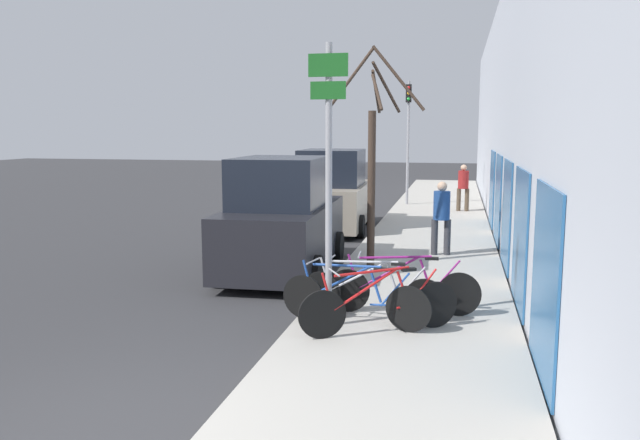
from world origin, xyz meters
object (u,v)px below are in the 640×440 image
Objects in this scene: pedestrian_far at (463,184)px; street_tree at (373,163)px; signpost at (329,173)px; bicycle_3 at (403,289)px; parked_car_0 at (282,222)px; traffic_light at (408,126)px; bicycle_1 at (354,299)px; bicycle_0 at (380,305)px; pedestrian_near at (442,213)px; bicycle_2 at (371,292)px; parked_car_1 at (333,194)px.

street_tree is (-1.85, -9.21, 1.17)m from pedestrian_far.
signpost is 1.69× the size of bicycle_3.
traffic_light is at bearing 79.84° from parked_car_0.
bicycle_1 is 1.39× the size of pedestrian_far.
pedestrian_far is 9.46m from street_tree.
bicycle_0 is 1.25× the size of pedestrian_near.
bicycle_2 is 0.50m from bicycle_3.
parked_car_1 is at bearing 88.88° from parked_car_0.
bicycle_1 is at bearing 133.23° from bicycle_3.
bicycle_3 is (0.22, 0.97, 0.00)m from bicycle_0.
bicycle_1 is 0.51× the size of parked_car_0.
bicycle_2 is at bearing -87.42° from traffic_light.
signpost reaches higher than parked_car_1.
bicycle_2 is at bearing -55.88° from parked_car_0.
pedestrian_near reaches higher than bicycle_3.
signpost reaches higher than bicycle_2.
street_tree reaches higher than pedestrian_far.
street_tree reaches higher than parked_car_1.
street_tree is at bearing -19.71° from bicycle_0.
street_tree is (-0.48, 3.54, 1.71)m from bicycle_2.
signpost is at bearing -90.79° from street_tree.
pedestrian_far is at bearing 44.99° from parked_car_1.
bicycle_2 is 0.50× the size of street_tree.
signpost is 0.91× the size of parked_car_0.
pedestrian_near is at bearing 0.10° from bicycle_1.
bicycle_0 and bicycle_3 have the same top height.
traffic_light reaches higher than bicycle_0.
pedestrian_near is 1.03× the size of pedestrian_far.
bicycle_1 is at bearing 87.36° from pedestrian_far.
signpost reaches higher than bicycle_1.
street_tree is at bearing 89.21° from signpost.
bicycle_2 is at bearing -11.38° from bicycle_1.
bicycle_2 is 0.95× the size of bicycle_3.
bicycle_0 is (0.75, -0.16, -1.77)m from signpost.
bicycle_0 is 5.72m from pedestrian_near.
traffic_light is at bearing -88.60° from pedestrian_near.
bicycle_2 is 12.83m from pedestrian_far.
street_tree is 0.97× the size of traffic_light.
parked_car_0 is at bearing -91.48° from parked_car_1.
street_tree reaches higher than bicycle_1.
signpost is 9.53m from parked_car_1.
bicycle_2 is at bearing 114.51° from bicycle_3.
parked_car_1 reaches higher than pedestrian_far.
traffic_light reaches higher than parked_car_1.
pedestrian_far is at bearing -8.96° from bicycle_3.
parked_car_1 is at bearing 100.98° from signpost.
bicycle_3 is 0.54× the size of parked_car_1.
traffic_light is (-0.11, 14.86, 0.72)m from signpost.
bicycle_1 is at bearing 71.21° from pedestrian_near.
signpost is 1.92× the size of bicycle_0.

